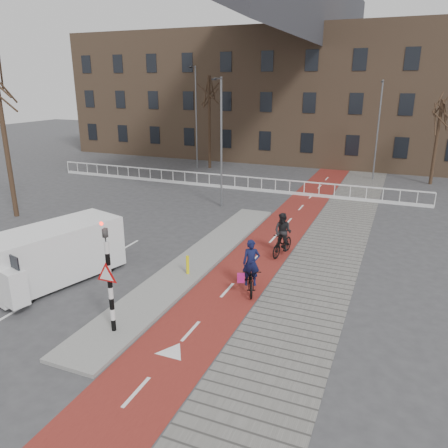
% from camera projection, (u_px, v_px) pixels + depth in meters
% --- Properties ---
extents(ground, '(120.00, 120.00, 0.00)m').
position_uv_depth(ground, '(164.00, 307.00, 14.87)').
color(ground, '#38383A').
rests_on(ground, ground).
extents(bike_lane, '(2.50, 60.00, 0.01)m').
position_uv_depth(bike_lane, '(284.00, 227.00, 23.10)').
color(bike_lane, maroon).
rests_on(bike_lane, ground).
extents(sidewalk, '(3.00, 60.00, 0.01)m').
position_uv_depth(sidewalk, '(338.00, 233.00, 22.09)').
color(sidewalk, slate).
rests_on(sidewalk, ground).
extents(curb_island, '(1.80, 16.00, 0.12)m').
position_uv_depth(curb_island, '(197.00, 260.00, 18.62)').
color(curb_island, gray).
rests_on(curb_island, ground).
extents(traffic_signal, '(0.80, 0.80, 3.68)m').
position_uv_depth(traffic_signal, '(109.00, 274.00, 12.69)').
color(traffic_signal, black).
rests_on(traffic_signal, curb_island).
extents(bollard, '(0.12, 0.12, 0.74)m').
position_uv_depth(bollard, '(188.00, 265.00, 17.09)').
color(bollard, yellow).
rests_on(bollard, curb_island).
extents(cyclist_near, '(1.31, 1.99, 1.96)m').
position_uv_depth(cyclist_near, '(251.00, 274.00, 15.85)').
color(cyclist_near, black).
rests_on(cyclist_near, bike_lane).
extents(cyclist_far, '(0.92, 1.84, 1.92)m').
position_uv_depth(cyclist_far, '(283.00, 238.00, 19.10)').
color(cyclist_far, black).
rests_on(cyclist_far, bike_lane).
extents(van, '(3.34, 5.41, 2.17)m').
position_uv_depth(van, '(54.00, 253.00, 16.51)').
color(van, white).
rests_on(van, ground).
extents(railing, '(28.00, 0.10, 0.99)m').
position_uv_depth(railing, '(222.00, 184.00, 31.52)').
color(railing, silver).
rests_on(railing, ground).
extents(townhouse_row, '(46.00, 10.00, 15.90)m').
position_uv_depth(townhouse_row, '(302.00, 76.00, 41.63)').
color(townhouse_row, '#7F6047').
rests_on(townhouse_row, ground).
extents(tree_left, '(0.27, 0.27, 8.62)m').
position_uv_depth(tree_left, '(5.00, 140.00, 23.65)').
color(tree_left, '#312216').
rests_on(tree_left, ground).
extents(tree_mid, '(0.25, 0.25, 7.83)m').
position_uv_depth(tree_mid, '(209.00, 123.00, 37.71)').
color(tree_mid, '#312216').
rests_on(tree_mid, ground).
extents(tree_right, '(0.24, 0.24, 6.16)m').
position_uv_depth(tree_right, '(436.00, 143.00, 31.79)').
color(tree_right, '#312216').
rests_on(tree_right, ground).
extents(streetlight_near, '(0.12, 0.12, 7.59)m').
position_uv_depth(streetlight_near, '(221.00, 144.00, 25.73)').
color(streetlight_near, slate).
rests_on(streetlight_near, ground).
extents(streetlight_left, '(0.12, 0.12, 8.58)m').
position_uv_depth(streetlight_left, '(196.00, 119.00, 37.55)').
color(streetlight_left, slate).
rests_on(streetlight_left, ground).
extents(streetlight_right, '(0.12, 0.12, 7.47)m').
position_uv_depth(streetlight_right, '(378.00, 131.00, 33.15)').
color(streetlight_right, slate).
rests_on(streetlight_right, ground).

